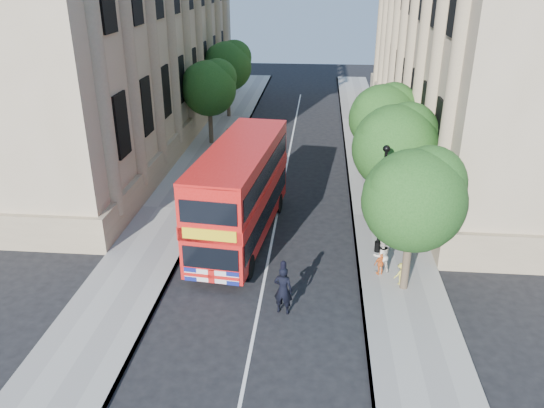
% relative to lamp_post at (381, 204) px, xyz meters
% --- Properties ---
extents(ground, '(120.00, 120.00, 0.00)m').
position_rel_lamp_post_xyz_m(ground, '(-5.00, -6.00, -2.51)').
color(ground, black).
rests_on(ground, ground).
extents(pavement_right, '(3.50, 80.00, 0.12)m').
position_rel_lamp_post_xyz_m(pavement_right, '(0.75, 4.00, -2.45)').
color(pavement_right, gray).
rests_on(pavement_right, ground).
extents(pavement_left, '(3.50, 80.00, 0.12)m').
position_rel_lamp_post_xyz_m(pavement_left, '(-10.75, 4.00, -2.45)').
color(pavement_left, gray).
rests_on(pavement_left, ground).
extents(building_right, '(12.00, 38.00, 18.00)m').
position_rel_lamp_post_xyz_m(building_right, '(8.80, 18.00, 6.49)').
color(building_right, tan).
rests_on(building_right, ground).
extents(building_left, '(12.00, 38.00, 18.00)m').
position_rel_lamp_post_xyz_m(building_left, '(-18.80, 18.00, 6.49)').
color(building_left, tan).
rests_on(building_left, ground).
extents(tree_right_near, '(4.00, 4.00, 6.08)m').
position_rel_lamp_post_xyz_m(tree_right_near, '(0.84, -2.97, 1.74)').
color(tree_right_near, '#473828').
rests_on(tree_right_near, ground).
extents(tree_right_mid, '(4.20, 4.20, 6.37)m').
position_rel_lamp_post_xyz_m(tree_right_mid, '(0.84, 3.03, 1.93)').
color(tree_right_mid, '#473828').
rests_on(tree_right_mid, ground).
extents(tree_right_far, '(4.00, 4.00, 6.15)m').
position_rel_lamp_post_xyz_m(tree_right_far, '(0.84, 9.03, 1.80)').
color(tree_right_far, '#473828').
rests_on(tree_right_far, ground).
extents(tree_left_far, '(4.00, 4.00, 6.30)m').
position_rel_lamp_post_xyz_m(tree_left_far, '(-10.96, 16.03, 1.93)').
color(tree_left_far, '#473828').
rests_on(tree_left_far, ground).
extents(tree_left_back, '(4.20, 4.20, 6.65)m').
position_rel_lamp_post_xyz_m(tree_left_back, '(-10.96, 24.03, 2.20)').
color(tree_left_back, '#473828').
rests_on(tree_left_back, ground).
extents(lamp_post, '(0.32, 0.32, 5.16)m').
position_rel_lamp_post_xyz_m(lamp_post, '(0.00, 0.00, 0.00)').
color(lamp_post, black).
rests_on(lamp_post, pavement_right).
extents(double_decker_bus, '(3.65, 10.20, 4.61)m').
position_rel_lamp_post_xyz_m(double_decker_bus, '(-6.50, 1.02, 0.04)').
color(double_decker_bus, red).
rests_on(double_decker_bus, ground).
extents(box_van, '(2.13, 4.59, 2.56)m').
position_rel_lamp_post_xyz_m(box_van, '(-7.89, 9.40, -1.26)').
color(box_van, black).
rests_on(box_van, ground).
extents(police_constable, '(0.82, 0.63, 2.01)m').
position_rel_lamp_post_xyz_m(police_constable, '(-4.04, -5.00, -1.50)').
color(police_constable, black).
rests_on(police_constable, ground).
extents(woman_pedestrian, '(0.94, 0.84, 1.61)m').
position_rel_lamp_post_xyz_m(woman_pedestrian, '(-0.05, -1.83, -1.59)').
color(woman_pedestrian, silver).
rests_on(woman_pedestrian, pavement_right).
extents(child_a, '(0.67, 0.51, 1.06)m').
position_rel_lamp_post_xyz_m(child_a, '(-0.08, -2.03, -1.86)').
color(child_a, orange).
rests_on(child_a, pavement_right).
extents(child_b, '(0.73, 0.61, 0.98)m').
position_rel_lamp_post_xyz_m(child_b, '(0.69, -2.74, -1.90)').
color(child_b, gold).
rests_on(child_b, pavement_right).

